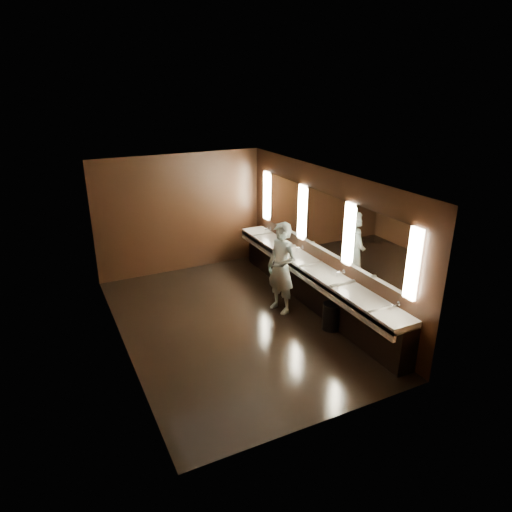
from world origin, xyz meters
The scene contains 10 objects.
floor centered at (0.00, 0.00, 0.00)m, with size 6.00×6.00×0.00m, color black.
ceiling centered at (0.00, 0.00, 2.80)m, with size 4.00×6.00×0.02m, color #2D2D2B.
wall_back centered at (0.00, 3.00, 1.40)m, with size 4.00×0.02×2.80m, color black.
wall_front centered at (0.00, -3.00, 1.40)m, with size 4.00×0.02×2.80m, color black.
wall_left centered at (-2.00, 0.00, 1.40)m, with size 0.02×6.00×2.80m, color black.
wall_right centered at (2.00, 0.00, 1.40)m, with size 0.02×6.00×2.80m, color black.
sink_counter centered at (1.79, 0.00, 0.50)m, with size 0.55×5.40×1.01m.
mirror_band centered at (1.98, 0.00, 1.75)m, with size 0.06×5.03×1.15m.
person centered at (1.09, 0.07, 0.92)m, with size 0.67×0.44×1.83m, color #8FCDD5.
trash_bin centered at (1.58, -0.98, 0.26)m, with size 0.33×0.33×0.51m, color black.
Camera 1 is at (-2.98, -7.06, 4.37)m, focal length 32.00 mm.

